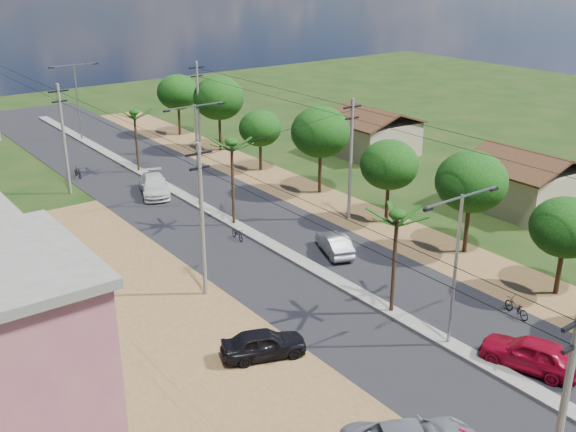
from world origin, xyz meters
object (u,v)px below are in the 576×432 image
car_red_near (531,354)px  car_silver_mid (335,244)px  car_white_far (154,186)px  moto_rider_east (516,308)px  car_parked_dark (264,344)px

car_red_near → car_silver_mid: 15.58m
car_white_far → moto_rider_east: 30.56m
car_red_near → car_silver_mid: car_red_near is taller
car_red_near → car_parked_dark: (-9.50, 8.30, -0.09)m
car_white_far → car_parked_dark: bearing=-84.7°
car_red_near → car_parked_dark: size_ratio=1.13×
moto_rider_east → car_silver_mid: bearing=-63.6°
car_silver_mid → car_white_far: 18.17m
car_silver_mid → car_parked_dark: 12.85m
car_red_near → car_white_far: bearing=-102.0°
car_parked_dark → car_silver_mid: bearing=-35.7°
car_red_near → car_parked_dark: car_red_near is taller
car_white_far → moto_rider_east: car_white_far is taller
car_red_near → car_white_far: (-3.09, 33.20, -0.03)m
car_white_far → car_silver_mid: bearing=-56.8°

